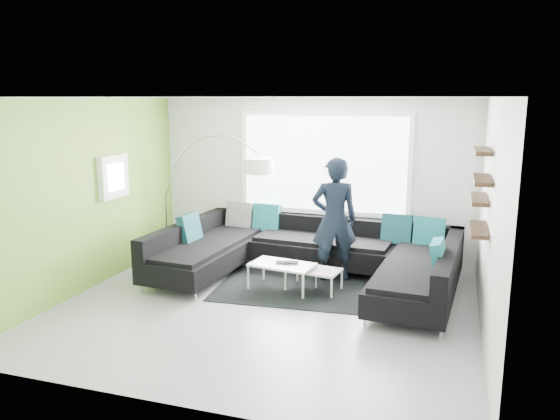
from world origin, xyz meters
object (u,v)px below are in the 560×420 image
(arc_lamp, at_px, (165,197))
(person, at_px, (334,220))
(coffee_table, at_px, (298,277))
(side_table, at_px, (424,302))
(sectional_sofa, at_px, (306,258))
(laptop, at_px, (287,263))

(arc_lamp, relative_size, person, 1.15)
(coffee_table, height_order, side_table, side_table)
(sectional_sofa, height_order, side_table, sectional_sofa)
(person, bearing_deg, coffee_table, 36.71)
(coffee_table, bearing_deg, side_table, -9.62)
(coffee_table, distance_m, person, 1.07)
(coffee_table, xyz_separation_m, laptop, (-0.15, -0.05, 0.21))
(sectional_sofa, distance_m, arc_lamp, 2.85)
(laptop, bearing_deg, side_table, -30.62)
(arc_lamp, height_order, side_table, arc_lamp)
(person, relative_size, laptop, 5.17)
(side_table, relative_size, person, 0.25)
(sectional_sofa, relative_size, coffee_table, 3.79)
(laptop, bearing_deg, person, 35.31)
(sectional_sofa, bearing_deg, coffee_table, -95.53)
(coffee_table, relative_size, person, 0.62)
(sectional_sofa, relative_size, person, 2.36)
(arc_lamp, xyz_separation_m, side_table, (4.49, -1.47, -0.86))
(coffee_table, xyz_separation_m, person, (0.40, 0.62, 0.77))
(sectional_sofa, distance_m, side_table, 2.00)
(laptop, bearing_deg, sectional_sofa, 43.14)
(arc_lamp, xyz_separation_m, laptop, (2.50, -0.92, -0.70))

